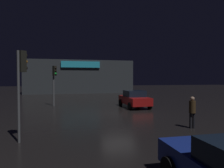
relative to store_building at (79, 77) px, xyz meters
The scene contains 6 objects.
ground_plane 25.45m from the store_building, 86.53° to the right, with size 120.00×120.00×0.00m, color black.
store_building is the anchor object (origin of this frame).
traffic_signal_main 31.16m from the store_building, 97.63° to the right, with size 0.42×0.42×3.84m.
traffic_signal_opposite 20.06m from the store_building, 100.07° to the right, with size 0.42×0.42×3.90m.
car_near 22.70m from the store_building, 80.32° to the right, with size 2.24×4.03×1.57m.
pedestrian 30.75m from the store_building, 81.95° to the right, with size 0.42×0.42×1.71m.
Camera 1 is at (-3.77, -14.69, 2.68)m, focal length 32.19 mm.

